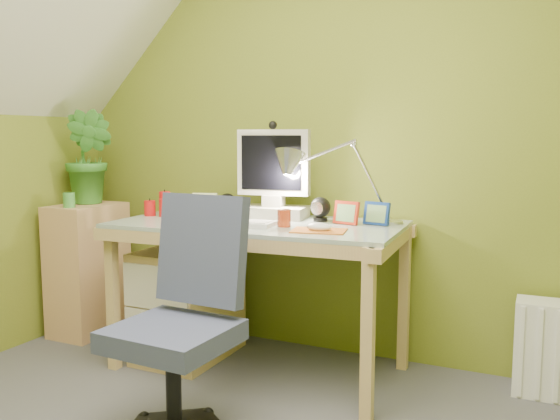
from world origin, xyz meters
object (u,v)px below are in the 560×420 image
at_px(monitor, 274,167).
at_px(desk_lamp, 357,163).
at_px(side_ledge, 88,269).
at_px(desk, 258,296).
at_px(potted_plant, 90,157).
at_px(task_chair, 172,334).

xyz_separation_m(monitor, desk_lamp, (0.45, 0.00, 0.03)).
relative_size(desk_lamp, side_ledge, 0.76).
bearing_deg(desk_lamp, desk, -154.96).
distance_m(desk_lamp, potted_plant, 1.65).
bearing_deg(side_ledge, desk_lamp, 3.55).
bearing_deg(potted_plant, task_chair, -36.91).
distance_m(monitor, side_ledge, 1.36).
height_order(desk_lamp, task_chair, desk_lamp).
bearing_deg(monitor, task_chair, -95.66).
distance_m(side_ledge, task_chair, 1.53).
relative_size(desk, desk_lamp, 2.40).
bearing_deg(desk, task_chair, -89.85).
distance_m(potted_plant, task_chair, 1.67).
bearing_deg(potted_plant, side_ledge, -90.00).
height_order(desk, desk_lamp, desk_lamp).
distance_m(desk, desk_lamp, 0.83).
relative_size(desk, side_ledge, 1.81).
bearing_deg(desk, potted_plant, 170.56).
bearing_deg(potted_plant, monitor, 2.50).
bearing_deg(monitor, potted_plant, 173.99).
bearing_deg(desk, side_ledge, 172.94).
height_order(desk_lamp, side_ledge, desk_lamp).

